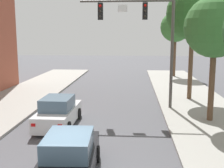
{
  "coord_description": "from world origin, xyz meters",
  "views": [
    {
      "loc": [
        2.16,
        -8.87,
        4.82
      ],
      "look_at": [
        0.92,
        7.67,
        2.0
      ],
      "focal_mm": 45.91,
      "sensor_mm": 36.0,
      "label": 1
    }
  ],
  "objects_px": {
    "car_following_black": "(70,159)",
    "street_tree_second": "(215,28)",
    "car_lead_white": "(58,113)",
    "traffic_signal_mast": "(146,28)",
    "street_tree_third": "(193,13)",
    "street_tree_farthest": "(176,27)"
  },
  "relations": [
    {
      "from": "car_following_black",
      "to": "street_tree_second",
      "type": "xyz_separation_m",
      "value": [
        6.41,
        6.87,
        4.51
      ]
    },
    {
      "from": "car_lead_white",
      "to": "car_following_black",
      "type": "distance_m",
      "value": 5.98
    },
    {
      "from": "traffic_signal_mast",
      "to": "car_following_black",
      "type": "height_order",
      "value": "traffic_signal_mast"
    },
    {
      "from": "street_tree_third",
      "to": "street_tree_farthest",
      "type": "relative_size",
      "value": 1.11
    },
    {
      "from": "car_following_black",
      "to": "street_tree_third",
      "type": "bearing_deg",
      "value": 63.01
    },
    {
      "from": "car_lead_white",
      "to": "street_tree_second",
      "type": "bearing_deg",
      "value": 8.25
    },
    {
      "from": "street_tree_third",
      "to": "street_tree_farthest",
      "type": "xyz_separation_m",
      "value": [
        0.51,
        12.14,
        -0.64
      ]
    },
    {
      "from": "traffic_signal_mast",
      "to": "car_following_black",
      "type": "distance_m",
      "value": 11.01
    },
    {
      "from": "street_tree_second",
      "to": "car_following_black",
      "type": "bearing_deg",
      "value": -132.98
    },
    {
      "from": "car_lead_white",
      "to": "car_following_black",
      "type": "xyz_separation_m",
      "value": [
        1.88,
        -5.67,
        0.0
      ]
    },
    {
      "from": "car_lead_white",
      "to": "street_tree_farthest",
      "type": "bearing_deg",
      "value": 65.23
    },
    {
      "from": "car_lead_white",
      "to": "street_tree_third",
      "type": "relative_size",
      "value": 0.52
    },
    {
      "from": "street_tree_farthest",
      "to": "traffic_signal_mast",
      "type": "bearing_deg",
      "value": -104.68
    },
    {
      "from": "car_lead_white",
      "to": "car_following_black",
      "type": "height_order",
      "value": "same"
    },
    {
      "from": "car_following_black",
      "to": "street_tree_farthest",
      "type": "height_order",
      "value": "street_tree_farthest"
    },
    {
      "from": "car_following_black",
      "to": "street_tree_third",
      "type": "relative_size",
      "value": 0.53
    },
    {
      "from": "street_tree_third",
      "to": "street_tree_second",
      "type": "bearing_deg",
      "value": -88.87
    },
    {
      "from": "traffic_signal_mast",
      "to": "street_tree_third",
      "type": "distance_m",
      "value": 4.52
    },
    {
      "from": "traffic_signal_mast",
      "to": "street_tree_second",
      "type": "relative_size",
      "value": 1.11
    },
    {
      "from": "traffic_signal_mast",
      "to": "street_tree_third",
      "type": "bearing_deg",
      "value": 39.35
    },
    {
      "from": "car_following_black",
      "to": "car_lead_white",
      "type": "bearing_deg",
      "value": 108.36
    },
    {
      "from": "street_tree_second",
      "to": "street_tree_third",
      "type": "xyz_separation_m",
      "value": [
        -0.11,
        5.49,
        1.14
      ]
    }
  ]
}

